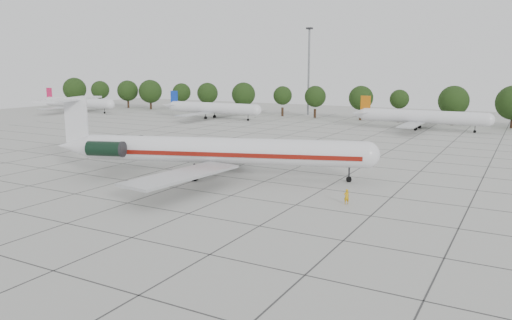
# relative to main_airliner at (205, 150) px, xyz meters

# --- Properties ---
(ground) EXTENTS (260.00, 260.00, 0.00)m
(ground) POSITION_rel_main_airliner_xyz_m (8.22, -6.77, -3.59)
(ground) COLOR #B3B3AC
(ground) RESTS_ON ground
(apron_joints) EXTENTS (170.00, 170.00, 0.02)m
(apron_joints) POSITION_rel_main_airliner_xyz_m (8.22, 8.23, -3.58)
(apron_joints) COLOR #383838
(apron_joints) RESTS_ON ground
(main_airliner) EXTENTS (42.30, 32.22, 10.17)m
(main_airliner) POSITION_rel_main_airliner_xyz_m (0.00, 0.00, 0.00)
(main_airliner) COLOR silver
(main_airliner) RESTS_ON ground
(ground_crew) EXTENTS (0.70, 0.69, 1.63)m
(ground_crew) POSITION_rel_main_airliner_xyz_m (20.73, -3.80, -2.78)
(ground_crew) COLOR #D39B0C
(ground_crew) RESTS_ON ground
(bg_airliner_a) EXTENTS (28.24, 27.20, 7.40)m
(bg_airliner_a) POSITION_rel_main_airliner_xyz_m (-89.63, 58.66, -0.68)
(bg_airliner_a) COLOR silver
(bg_airliner_a) RESTS_ON ground
(bg_airliner_b) EXTENTS (28.24, 27.20, 7.40)m
(bg_airliner_b) POSITION_rel_main_airliner_xyz_m (-40.57, 62.10, -0.68)
(bg_airliner_b) COLOR silver
(bg_airliner_b) RESTS_ON ground
(bg_airliner_c) EXTENTS (28.24, 27.20, 7.40)m
(bg_airliner_c) POSITION_rel_main_airliner_xyz_m (15.04, 65.03, -0.68)
(bg_airliner_c) COLOR silver
(bg_airliner_c) RESTS_ON ground
(tree_line) EXTENTS (249.86, 8.44, 10.22)m
(tree_line) POSITION_rel_main_airliner_xyz_m (-3.46, 78.23, 2.39)
(tree_line) COLOR #332114
(tree_line) RESTS_ON ground
(floodlight_mast) EXTENTS (1.60, 1.60, 25.45)m
(floodlight_mast) POSITION_rel_main_airliner_xyz_m (-21.78, 85.23, 10.69)
(floodlight_mast) COLOR slate
(floodlight_mast) RESTS_ON ground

